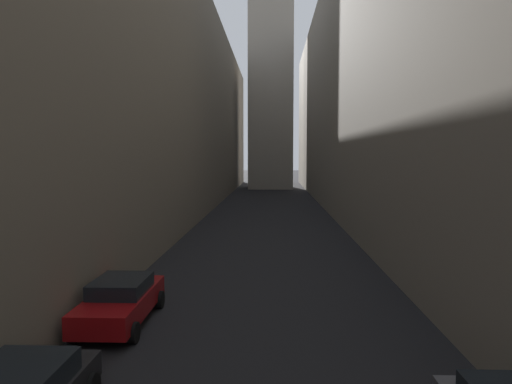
% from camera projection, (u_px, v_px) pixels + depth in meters
% --- Properties ---
extents(ground_plane, '(264.00, 264.00, 0.00)m').
position_uv_depth(ground_plane, '(268.00, 220.00, 39.03)').
color(ground_plane, black).
extents(building_block_left, '(13.12, 108.00, 20.42)m').
position_uv_depth(building_block_left, '(128.00, 98.00, 40.67)').
color(building_block_left, '#756B5B').
rests_on(building_block_left, ground).
extents(building_block_right, '(10.08, 108.00, 23.15)m').
position_uv_depth(building_block_right, '(394.00, 81.00, 39.75)').
color(building_block_right, gray).
rests_on(building_block_right, ground).
extents(parked_car_left_far, '(1.95, 4.55, 1.43)m').
position_uv_depth(parked_car_left_far, '(121.00, 300.00, 14.98)').
color(parked_car_left_far, maroon).
rests_on(parked_car_left_far, ground).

